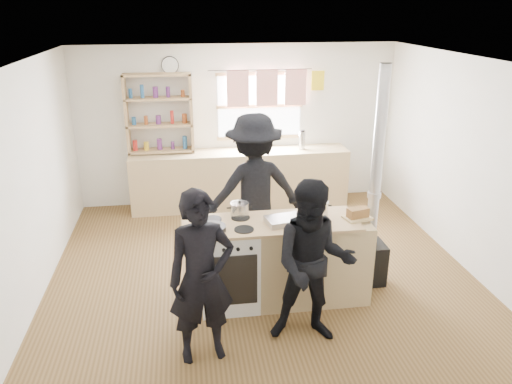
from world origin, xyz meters
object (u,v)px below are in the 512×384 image
bread_board (358,214)px  stockpot_counter (316,209)px  stockpot_stove (240,209)px  person_far (254,190)px  roast_tray (284,220)px  flue_heater (371,230)px  person_near_left (202,278)px  person_near_right (313,264)px  cooking_island (284,260)px  skillet_greens (211,228)px  thermos (302,140)px

bread_board → stockpot_counter: bearing=163.6°
stockpot_stove → person_far: person_far is taller
roast_tray → stockpot_counter: size_ratio=1.56×
flue_heater → person_near_left: bearing=-151.9°
person_near_right → person_far: 1.71m
stockpot_stove → flue_heater: flue_heater is taller
cooking_island → stockpot_stove: bearing=153.8°
person_near_left → flue_heater: bearing=18.7°
roast_tray → bread_board: bread_board is taller
skillet_greens → person_near_right: 1.09m
flue_heater → thermos: bearing=94.5°
stockpot_stove → stockpot_counter: 0.82m
thermos → flue_heater: flue_heater is taller
cooking_island → stockpot_counter: (0.36, 0.07, 0.55)m
stockpot_stove → person_far: (0.26, 0.74, -0.07)m
flue_heater → cooking_island: bearing=-168.6°
person_near_right → person_far: person_far is taller
roast_tray → person_far: 1.02m
thermos → person_near_left: 4.01m
person_near_right → roast_tray: bearing=113.2°
thermos → roast_tray: bearing=-106.9°
cooking_island → stockpot_stove: (-0.45, 0.22, 0.54)m
stockpot_counter → bread_board: bearing=-16.4°
cooking_island → person_near_left: bearing=-137.5°
bread_board → flue_heater: flue_heater is taller
roast_tray → bread_board: size_ratio=1.28×
cooking_island → person_near_right: person_near_right is taller
roast_tray → flue_heater: (1.06, 0.26, -0.31)m
cooking_island → skillet_greens: size_ratio=4.81×
thermos → skillet_greens: size_ratio=0.69×
stockpot_counter → person_near_left: size_ratio=0.16×
person_near_left → person_far: (0.72, 1.79, 0.12)m
skillet_greens → roast_tray: roast_tray is taller
stockpot_stove → person_near_right: 1.11m
roast_tray → bread_board: 0.79m
stockpot_counter → bread_board: 0.44m
skillet_greens → person_near_right: person_near_right is taller
roast_tray → person_far: size_ratio=0.22×
stockpot_stove → bread_board: (1.22, -0.27, -0.02)m
bread_board → person_far: size_ratio=0.17×
roast_tray → stockpot_stove: (-0.43, 0.27, 0.04)m
skillet_greens → stockpot_stove: size_ratio=2.05×
thermos → skillet_greens: (-1.62, -2.89, -0.08)m
cooking_island → flue_heater: bearing=11.4°
flue_heater → person_near_right: bearing=-134.8°
skillet_greens → flue_heater: 1.88m
cooking_island → person_near_right: (0.13, -0.71, 0.34)m
bread_board → person_far: 1.39m
thermos → person_far: size_ratio=0.15×
roast_tray → bread_board: bearing=-0.3°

